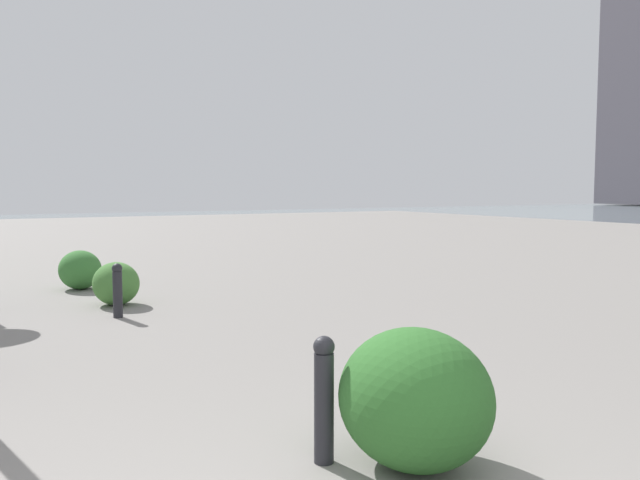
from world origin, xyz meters
The scene contains 5 objects.
bollard_near centered at (1.65, -0.76, 0.40)m, with size 0.13×0.13×0.78m.
bollard_mid centered at (6.74, -0.63, 0.36)m, with size 0.13×0.13×0.70m.
shrub_low centered at (9.42, -0.60, 0.32)m, with size 0.75×0.67×0.63m.
shrub_round centered at (1.34, -1.20, 0.42)m, with size 0.98×0.88×0.83m.
shrub_wide centered at (7.66, -0.80, 0.30)m, with size 0.71×0.64×0.61m.
Camera 1 is at (-1.65, 1.12, 1.66)m, focal length 36.47 mm.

